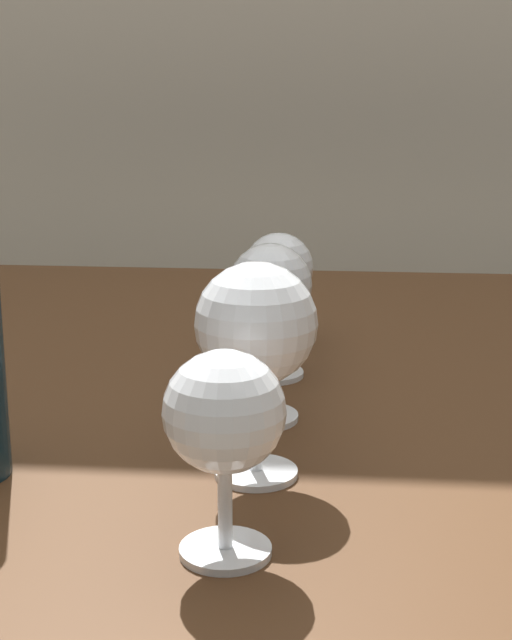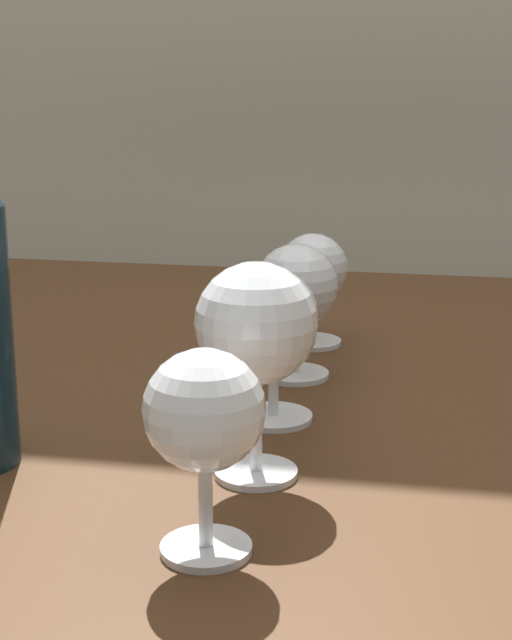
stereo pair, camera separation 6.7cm
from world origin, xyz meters
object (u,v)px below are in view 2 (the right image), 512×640
Objects in this scene: wine_glass_port at (256,329)px; wine_glass_white at (295,288)px; wine_glass_rose at (274,318)px; wine_glass_chardonnay at (207,416)px; wine_glass_cabernet at (311,271)px.

wine_glass_white is at bearing 92.18° from wine_glass_port.
wine_glass_port is 0.12m from wine_glass_rose.
wine_glass_white is (-0.00, 0.36, -0.00)m from wine_glass_chardonnay.
wine_glass_chardonnay is 0.12m from wine_glass_port.
wine_glass_rose is at bearing -89.59° from wine_glass_white.
wine_glass_rose is 0.12m from wine_glass_white.
wine_glass_cabernet is at bearing 90.48° from wine_glass_chardonnay.
wine_glass_rose is 1.00× the size of wine_glass_white.
wine_glass_white is 1.07× the size of wine_glass_cabernet.
wine_glass_port reaches higher than wine_glass_chardonnay.
wine_glass_port is at bearing -85.98° from wine_glass_rose.
wine_glass_chardonnay is at bearing -89.53° from wine_glass_rose.
wine_glass_cabernet is (-0.00, 0.47, -0.01)m from wine_glass_chardonnay.
wine_glass_chardonnay is 1.00× the size of wine_glass_rose.
wine_glass_white is 0.12m from wine_glass_cabernet.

